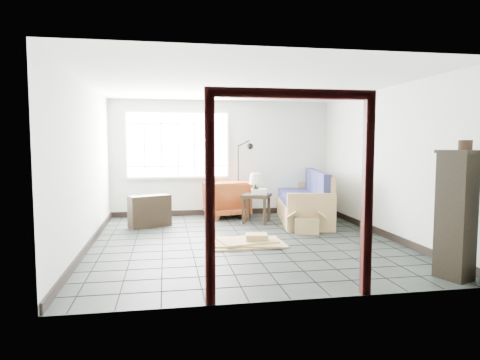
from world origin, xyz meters
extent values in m
plane|color=black|center=(0.00, 0.00, 0.00)|extent=(5.50, 5.50, 0.00)
cube|color=silver|center=(0.00, 2.75, 1.30)|extent=(5.00, 0.02, 2.60)
cube|color=silver|center=(0.00, -2.75, 1.30)|extent=(5.00, 0.02, 2.60)
cube|color=silver|center=(-2.50, 0.00, 1.30)|extent=(0.02, 5.50, 2.60)
cube|color=silver|center=(2.50, 0.00, 1.30)|extent=(0.02, 5.50, 2.60)
cube|color=white|center=(0.00, 0.00, 2.60)|extent=(5.00, 5.50, 0.02)
cube|color=black|center=(0.00, 2.73, 0.06)|extent=(4.95, 0.03, 0.12)
cube|color=black|center=(-2.48, 0.00, 0.06)|extent=(0.03, 5.45, 0.12)
cube|color=black|center=(2.48, 0.00, 0.06)|extent=(0.03, 5.45, 0.12)
cube|color=silver|center=(-1.00, 2.71, 1.60)|extent=(2.32, 0.06, 1.52)
cube|color=white|center=(-1.00, 2.67, 1.60)|extent=(2.20, 0.02, 1.40)
cube|color=#370D0C|center=(-0.85, -2.70, 1.05)|extent=(0.10, 0.08, 2.10)
cube|color=#370D0C|center=(0.85, -2.70, 1.05)|extent=(0.10, 0.08, 2.10)
cube|color=#370D0C|center=(0.00, -2.70, 2.15)|extent=(1.80, 0.08, 0.10)
cube|color=#A87D4C|center=(1.56, 1.65, 0.20)|extent=(1.28, 2.38, 0.41)
cube|color=#A87D4C|center=(1.36, 0.50, 0.36)|extent=(0.90, 0.22, 0.72)
cube|color=#A87D4C|center=(1.77, 2.79, 0.36)|extent=(0.90, 0.22, 0.72)
cube|color=#A87D4C|center=(1.96, 1.58, 0.62)|extent=(0.48, 2.24, 0.79)
cube|color=#1A1E41|center=(1.41, 0.92, 0.50)|extent=(0.93, 0.85, 0.18)
cube|color=#1A1E41|center=(1.73, 0.86, 0.77)|extent=(0.28, 0.74, 0.59)
cube|color=#1A1E41|center=(1.54, 1.65, 0.50)|extent=(0.93, 0.85, 0.18)
cube|color=#1A1E41|center=(1.86, 1.59, 0.77)|extent=(0.28, 0.74, 0.59)
cube|color=#1A1E41|center=(1.67, 2.38, 0.50)|extent=(0.93, 0.85, 0.18)
cube|color=#1A1E41|center=(1.99, 2.33, 0.77)|extent=(0.28, 0.74, 0.59)
imported|color=maroon|center=(0.05, 2.40, 0.45)|extent=(1.01, 0.97, 0.91)
cube|color=black|center=(0.56, 1.60, 0.56)|extent=(0.72, 0.72, 0.06)
cube|color=black|center=(0.27, 1.49, 0.27)|extent=(0.07, 0.07, 0.54)
cube|color=black|center=(0.66, 1.31, 0.27)|extent=(0.07, 0.07, 0.54)
cube|color=black|center=(0.45, 1.88, 0.27)|extent=(0.07, 0.07, 0.54)
cube|color=black|center=(0.84, 1.70, 0.27)|extent=(0.07, 0.07, 0.54)
cylinder|color=black|center=(0.53, 1.54, 0.67)|extent=(0.13, 0.13, 0.15)
cylinder|color=black|center=(0.53, 1.54, 0.80)|extent=(0.03, 0.03, 0.11)
cone|color=beige|center=(0.53, 1.54, 0.92)|extent=(0.34, 0.34, 0.22)
cube|color=silver|center=(0.60, 1.56, 0.65)|extent=(0.36, 0.30, 0.11)
cylinder|color=black|center=(0.45, 1.59, 0.65)|extent=(0.04, 0.07, 0.07)
cylinder|color=black|center=(0.31, 2.40, 0.02)|extent=(0.32, 0.32, 0.03)
cylinder|color=black|center=(0.31, 2.40, 0.81)|extent=(0.03, 0.03, 1.58)
cylinder|color=black|center=(0.44, 2.38, 1.64)|extent=(0.27, 0.08, 0.14)
sphere|color=black|center=(0.57, 2.36, 1.57)|extent=(0.17, 0.17, 0.14)
cube|color=black|center=(-1.60, 1.53, 0.31)|extent=(0.86, 0.60, 0.62)
cube|color=black|center=(-1.60, 1.53, 0.32)|extent=(0.79, 0.54, 0.03)
cube|color=black|center=(2.15, -2.40, 0.77)|extent=(0.41, 0.46, 1.55)
cube|color=black|center=(2.15, -2.40, 1.55)|extent=(0.46, 0.51, 0.04)
cylinder|color=black|center=(2.20, -2.45, 1.62)|extent=(0.20, 0.20, 0.12)
cube|color=#977449|center=(1.25, 0.46, 0.01)|extent=(0.52, 0.46, 0.02)
cube|color=black|center=(1.04, 0.52, 0.15)|extent=(0.12, 0.34, 0.30)
cube|color=#977449|center=(1.46, 0.39, 0.15)|extent=(0.12, 0.34, 0.30)
cube|color=#977449|center=(1.20, 0.29, 0.15)|extent=(0.42, 0.15, 0.30)
cube|color=#977449|center=(1.30, 0.62, 0.15)|extent=(0.42, 0.15, 0.30)
cube|color=#977449|center=(0.99, 0.54, 0.35)|extent=(0.26, 0.38, 0.12)
cube|color=#977449|center=(1.52, 0.37, 0.35)|extent=(0.26, 0.38, 0.12)
cube|color=#977449|center=(0.01, -0.21, 0.01)|extent=(1.21, 0.87, 0.02)
cube|color=#977449|center=(0.01, -0.21, 0.04)|extent=(1.15, 0.93, 0.02)
cube|color=#977449|center=(0.01, -0.21, 0.06)|extent=(0.99, 0.79, 0.02)
cube|color=#977449|center=(0.16, -0.26, 0.12)|extent=(0.38, 0.32, 0.10)
camera|label=1|loc=(-1.29, -6.96, 1.65)|focal=32.00mm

